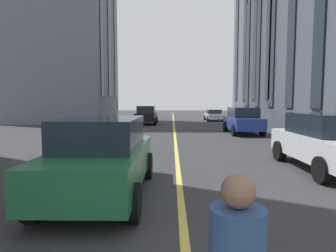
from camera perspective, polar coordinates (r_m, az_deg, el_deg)
lane_centre_line at (r=18.89m, az=1.41°, el=-1.99°), size 80.00×0.16×0.01m
car_white_oncoming at (r=34.66m, az=9.26°, el=2.22°), size 4.40×1.95×1.37m
car_green_mid at (r=6.96m, az=-13.13°, el=-5.92°), size 4.70×2.14×1.88m
car_blue_near at (r=20.84m, az=14.97°, el=1.15°), size 4.70×2.14×1.88m
car_white_parked_b at (r=10.63m, az=29.53°, el=-2.72°), size 4.70×2.14×1.88m
car_black_trailing at (r=28.83m, az=-4.41°, el=2.28°), size 4.70×2.14×1.88m
building_left_near at (r=36.10m, az=-20.61°, el=17.61°), size 10.53×10.66×20.83m
building_right_near at (r=25.28m, az=29.53°, el=14.50°), size 17.27×8.24×13.52m
building_right_far at (r=31.40m, az=24.56°, el=16.53°), size 14.88×8.97×17.69m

